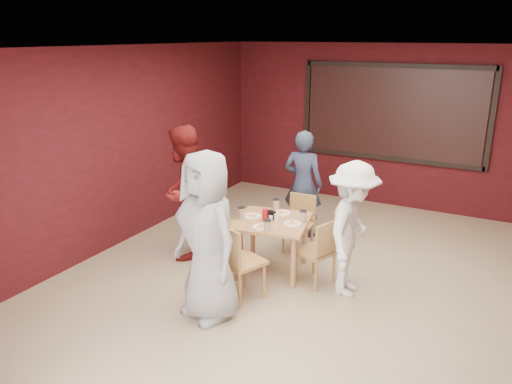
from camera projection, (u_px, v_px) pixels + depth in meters
The scene contains 11 objects.
floor at pixel (313, 286), 6.10m from camera, with size 7.00×7.00×0.00m, color tan.
window_blinds at pixel (392, 113), 8.50m from camera, with size 3.00×0.02×1.50m, color black.
dining_table at pixel (272, 226), 6.29m from camera, with size 1.06×1.06×0.86m.
chair_front at pixel (237, 258), 5.64m from camera, with size 0.58×0.58×0.92m.
chair_back at pixel (300, 219), 7.00m from camera, with size 0.40×0.40×0.80m.
chair_left at pixel (219, 221), 6.73m from camera, with size 0.54×0.54×0.94m.
chair_right at pixel (320, 249), 5.99m from camera, with size 0.52×0.52×0.84m.
diner_front at pixel (207, 237), 5.20m from camera, with size 0.90×0.59×1.85m, color #969696.
diner_back at pixel (303, 184), 7.42m from camera, with size 0.59×0.39×1.62m, color #2C354F.
diner_left at pixel (184, 193), 6.68m from camera, with size 0.88×0.69×1.81m, color maroon.
diner_right at pixel (352, 230), 5.71m from camera, with size 1.03×0.59×1.60m, color white.
Camera 1 is at (1.96, -5.14, 2.94)m, focal length 35.00 mm.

